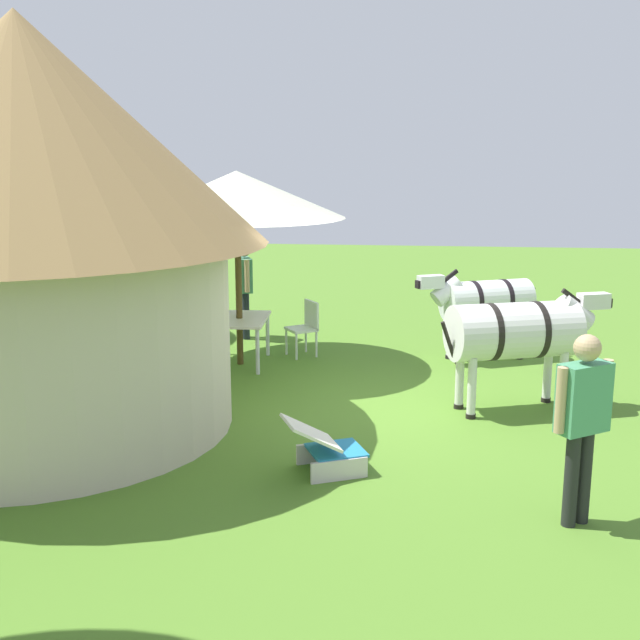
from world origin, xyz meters
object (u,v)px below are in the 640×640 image
patio_chair_east_end (172,342)px  standing_watcher (583,412)px  patio_chair_west_end (306,324)px  acacia_tree_right_background (32,136)px  striped_lounge_chair (326,449)px  zebra_nearest_camera (484,301)px  patio_dining_table (240,324)px  shade_umbrella (237,195)px  zebra_by_umbrella (517,332)px  guest_beside_umbrella (245,282)px  thatched_hut (28,208)px

patio_chair_east_end → standing_watcher: size_ratio=0.51×
patio_chair_west_end → acacia_tree_right_background: (0.88, 4.86, 3.02)m
striped_lounge_chair → zebra_nearest_camera: (4.78, -2.03, 0.70)m
patio_dining_table → patio_chair_west_end: 1.16m
shade_umbrella → patio_chair_east_end: shade_umbrella is taller
acacia_tree_right_background → zebra_by_umbrella: bearing=-112.8°
standing_watcher → patio_chair_east_end: bearing=106.2°
shade_umbrella → guest_beside_umbrella: (1.72, 0.27, -1.62)m
thatched_hut → guest_beside_umbrella: (4.79, -1.50, -1.62)m
patio_chair_east_end → zebra_nearest_camera: 4.91m
guest_beside_umbrella → thatched_hut: bearing=-39.1°
standing_watcher → guest_beside_umbrella: bearing=89.5°
thatched_hut → acacia_tree_right_background: (4.59, 2.13, 0.90)m
acacia_tree_right_background → patio_dining_table: bearing=-111.4°
patio_chair_west_end → zebra_nearest_camera: (0.08, -2.84, 0.43)m
guest_beside_umbrella → patio_chair_east_end: bearing=-34.7°
shade_umbrella → patio_chair_east_end: bearing=132.8°
acacia_tree_right_background → thatched_hut: bearing=-155.1°
patio_chair_west_end → acacia_tree_right_background: 5.79m
patio_chair_east_end → zebra_by_umbrella: bearing=35.4°
striped_lounge_chair → zebra_nearest_camera: bearing=133.0°
patio_chair_east_end → guest_beside_umbrella: (2.51, -0.58, 0.50)m
shade_umbrella → patio_chair_west_end: size_ratio=3.67×
striped_lounge_chair → shade_umbrella: bearing=179.7°
patio_dining_table → guest_beside_umbrella: guest_beside_umbrella is taller
thatched_hut → zebra_nearest_camera: bearing=-55.8°
shade_umbrella → standing_watcher: bearing=-140.3°
shade_umbrella → patio_dining_table: 1.99m
acacia_tree_right_background → guest_beside_umbrella: bearing=-86.9°
patio_chair_west_end → striped_lounge_chair: patio_chair_west_end is taller
thatched_hut → acacia_tree_right_background: 5.14m
patio_chair_east_end → guest_beside_umbrella: guest_beside_umbrella is taller
thatched_hut → standing_watcher: thatched_hut is taller
shade_umbrella → zebra_nearest_camera: shade_umbrella is taller
shade_umbrella → standing_watcher: shade_umbrella is taller
thatched_hut → shade_umbrella: (3.06, -1.77, 0.00)m
patio_chair_west_end → standing_watcher: (-5.62, -3.16, 0.53)m
standing_watcher → thatched_hut: bearing=128.3°
patio_dining_table → zebra_nearest_camera: zebra_nearest_camera is taller
guest_beside_umbrella → zebra_nearest_camera: bearing=54.6°
thatched_hut → patio_chair_west_end: (3.71, -2.73, -2.12)m
patio_chair_west_end → zebra_nearest_camera: size_ratio=0.46×
zebra_nearest_camera → acacia_tree_right_background: 8.17m
zebra_nearest_camera → shade_umbrella: bearing=77.4°
patio_dining_table → guest_beside_umbrella: (1.72, 0.27, 0.37)m
patio_chair_east_end → zebra_nearest_camera: size_ratio=0.46×
zebra_nearest_camera → zebra_by_umbrella: 2.53m
patio_chair_east_end → striped_lounge_chair: size_ratio=0.94×
patio_chair_west_end → zebra_nearest_camera: 2.88m
zebra_by_umbrella → acacia_tree_right_background: 8.92m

